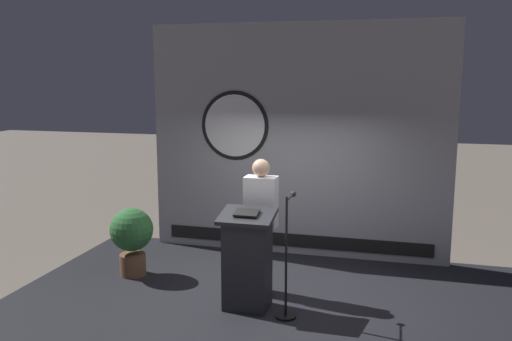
{
  "coord_description": "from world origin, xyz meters",
  "views": [
    {
      "loc": [
        1.51,
        -6.19,
        3.03
      ],
      "look_at": [
        -0.17,
        0.1,
        1.9
      ],
      "focal_mm": 38.11,
      "sensor_mm": 36.0,
      "label": 1
    }
  ],
  "objects_px": {
    "podium": "(247,260)",
    "potted_plant": "(132,235)",
    "speaker_person": "(261,226)",
    "microphone_stand": "(287,274)"
  },
  "relations": [
    {
      "from": "podium",
      "to": "potted_plant",
      "type": "distance_m",
      "value": 1.94
    },
    {
      "from": "potted_plant",
      "to": "microphone_stand",
      "type": "bearing_deg",
      "value": -17.3
    },
    {
      "from": "potted_plant",
      "to": "speaker_person",
      "type": "bearing_deg",
      "value": -4.57
    },
    {
      "from": "podium",
      "to": "potted_plant",
      "type": "relative_size",
      "value": 1.27
    },
    {
      "from": "speaker_person",
      "to": "microphone_stand",
      "type": "height_order",
      "value": "speaker_person"
    },
    {
      "from": "speaker_person",
      "to": "potted_plant",
      "type": "bearing_deg",
      "value": 175.43
    },
    {
      "from": "speaker_person",
      "to": "potted_plant",
      "type": "height_order",
      "value": "speaker_person"
    },
    {
      "from": "speaker_person",
      "to": "microphone_stand",
      "type": "bearing_deg",
      "value": -51.65
    },
    {
      "from": "podium",
      "to": "potted_plant",
      "type": "height_order",
      "value": "podium"
    },
    {
      "from": "podium",
      "to": "microphone_stand",
      "type": "relative_size",
      "value": 0.85
    }
  ]
}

